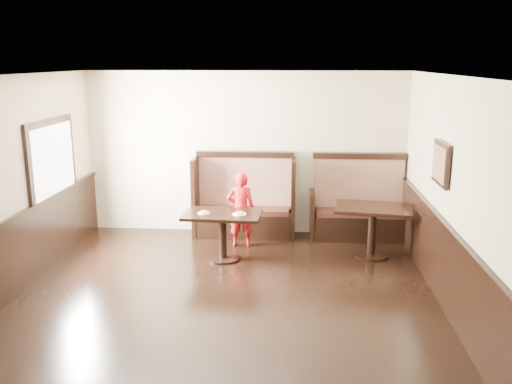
# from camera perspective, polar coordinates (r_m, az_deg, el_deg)

# --- Properties ---
(ground) EXTENTS (7.00, 7.00, 0.00)m
(ground) POSITION_cam_1_polar(r_m,az_deg,el_deg) (6.50, -4.01, -13.58)
(ground) COLOR black
(ground) RESTS_ON ground
(room_shell) EXTENTS (7.00, 7.00, 7.00)m
(room_shell) POSITION_cam_1_polar(r_m,az_deg,el_deg) (6.52, -6.37, -7.08)
(room_shell) COLOR beige
(room_shell) RESTS_ON ground
(booth_main) EXTENTS (1.75, 0.72, 1.45)m
(booth_main) POSITION_cam_1_polar(r_m,az_deg,el_deg) (9.37, -1.21, -1.41)
(booth_main) COLOR black
(booth_main) RESTS_ON ground
(booth_neighbor) EXTENTS (1.65, 0.72, 1.45)m
(booth_neighbor) POSITION_cam_1_polar(r_m,az_deg,el_deg) (9.40, 10.71, -1.89)
(booth_neighbor) COLOR black
(booth_neighbor) RESTS_ON ground
(table_main) EXTENTS (1.19, 0.78, 0.74)m
(table_main) POSITION_cam_1_polar(r_m,az_deg,el_deg) (8.21, -3.53, -3.38)
(table_main) COLOR black
(table_main) RESTS_ON ground
(table_neighbor) EXTENTS (1.24, 0.91, 0.79)m
(table_neighbor) POSITION_cam_1_polar(r_m,az_deg,el_deg) (8.50, 12.16, -2.84)
(table_neighbor) COLOR black
(table_neighbor) RESTS_ON ground
(child) EXTENTS (0.48, 0.33, 1.24)m
(child) POSITION_cam_1_polar(r_m,az_deg,el_deg) (8.77, -1.61, -1.84)
(child) COLOR red
(child) RESTS_ON ground
(pizza_plate_left) EXTENTS (0.18, 0.18, 0.03)m
(pizza_plate_left) POSITION_cam_1_polar(r_m,az_deg,el_deg) (8.17, -5.52, -2.15)
(pizza_plate_left) COLOR white
(pizza_plate_left) RESTS_ON table_main
(pizza_plate_right) EXTENTS (0.21, 0.21, 0.04)m
(pizza_plate_right) POSITION_cam_1_polar(r_m,az_deg,el_deg) (8.08, -1.76, -2.27)
(pizza_plate_right) COLOR white
(pizza_plate_right) RESTS_ON table_main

